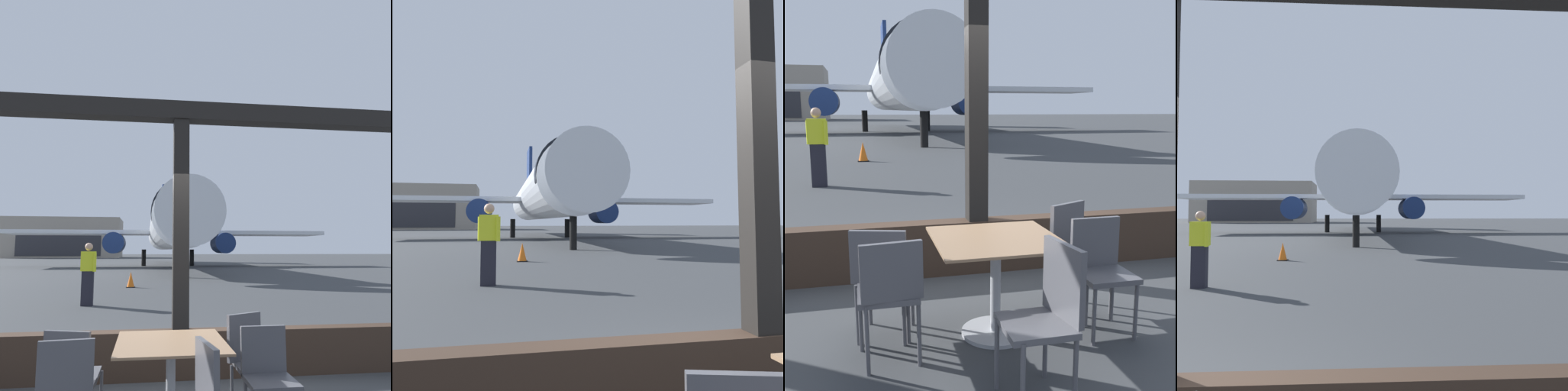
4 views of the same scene
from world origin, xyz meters
TOP-DOWN VIEW (x-y plane):
  - ground_plane at (0.00, 40.00)m, footprint 220.00×220.00m
  - window_frame at (0.00, 0.00)m, footprint 8.46×0.24m
  - dining_table at (-0.21, -1.47)m, footprint 0.92×0.92m
  - cafe_chair_window_left at (-0.12, -2.32)m, footprint 0.44×0.44m
  - cafe_chair_window_right at (-1.01, -1.73)m, footprint 0.43×0.43m
  - cafe_chair_aisle_left at (0.57, -1.22)m, footprint 0.51×0.51m
  - cafe_chair_aisle_right at (0.60, -1.58)m, footprint 0.40×0.40m
  - cafe_chair_side_extra at (-1.04, -1.36)m, footprint 0.47×0.47m
  - airplane at (1.66, 31.52)m, footprint 30.12×36.71m
  - ground_crew_worker at (-2.07, 6.34)m, footprint 0.48×0.37m
  - traffic_cone at (-1.08, 11.53)m, footprint 0.36×0.36m

SIDE VIEW (x-z plane):
  - ground_plane at x=0.00m, z-range 0.00..0.00m
  - traffic_cone at x=-1.08m, z-range -0.02..0.62m
  - dining_table at x=-0.21m, z-range 0.11..0.87m
  - cafe_chair_side_extra at x=-1.04m, z-range 0.09..0.96m
  - cafe_chair_aisle_right at x=0.60m, z-range 0.09..0.96m
  - cafe_chair_window_right at x=-1.01m, z-range 0.10..0.97m
  - cafe_chair_window_left at x=-0.12m, z-range 0.09..1.02m
  - cafe_chair_aisle_left at x=0.57m, z-range 0.09..1.02m
  - ground_crew_worker at x=-2.07m, z-range 0.03..1.77m
  - window_frame at x=0.00m, z-range -0.45..3.03m
  - airplane at x=1.66m, z-range -1.70..8.69m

